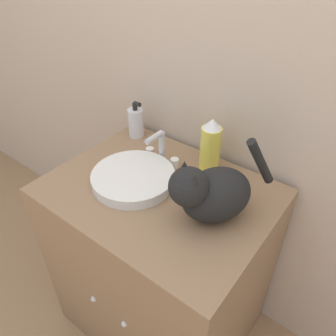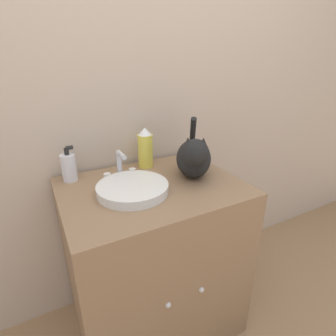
{
  "view_description": "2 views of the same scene",
  "coord_description": "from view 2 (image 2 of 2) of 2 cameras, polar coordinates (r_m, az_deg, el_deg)",
  "views": [
    {
      "loc": [
        0.56,
        -0.38,
        1.56
      ],
      "look_at": [
        0.07,
        0.26,
        0.97
      ],
      "focal_mm": 35.0,
      "sensor_mm": 36.0,
      "label": 1
    },
    {
      "loc": [
        -0.42,
        -0.65,
        1.33
      ],
      "look_at": [
        0.05,
        0.24,
        0.91
      ],
      "focal_mm": 28.0,
      "sensor_mm": 36.0,
      "label": 2
    }
  ],
  "objects": [
    {
      "name": "vanity_cabinet",
      "position": [
        1.38,
        -3.07,
        -19.22
      ],
      "size": [
        0.78,
        0.61,
        0.82
      ],
      "color": "#8C6B4C",
      "rests_on": "ground_plane"
    },
    {
      "name": "sink_basin",
      "position": [
        1.09,
        -7.69,
        -4.42
      ],
      "size": [
        0.3,
        0.3,
        0.04
      ],
      "color": "white",
      "rests_on": "vanity_cabinet"
    },
    {
      "name": "soap_bottle",
      "position": [
        1.26,
        -20.76,
        0.22
      ],
      "size": [
        0.07,
        0.07,
        0.16
      ],
      "color": "silver",
      "rests_on": "vanity_cabinet"
    },
    {
      "name": "faucet",
      "position": [
        1.21,
        -10.4,
        0.25
      ],
      "size": [
        0.15,
        0.1,
        0.14
      ],
      "color": "silver",
      "rests_on": "vanity_cabinet"
    },
    {
      "name": "spray_bottle",
      "position": [
        1.33,
        -4.96,
        4.35
      ],
      "size": [
        0.08,
        0.08,
        0.2
      ],
      "color": "#EADB4C",
      "rests_on": "vanity_cabinet"
    },
    {
      "name": "cat",
      "position": [
        1.2,
        5.64,
        2.48
      ],
      "size": [
        0.25,
        0.34,
        0.26
      ],
      "rotation": [
        0.0,
        0.0,
        -2.1
      ],
      "color": "black",
      "rests_on": "vanity_cabinet"
    },
    {
      "name": "wall_back",
      "position": [
        1.35,
        -10.33,
        18.73
      ],
      "size": [
        6.0,
        0.05,
        2.5
      ],
      "color": "#C6B29E",
      "rests_on": "ground_plane"
    }
  ]
}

